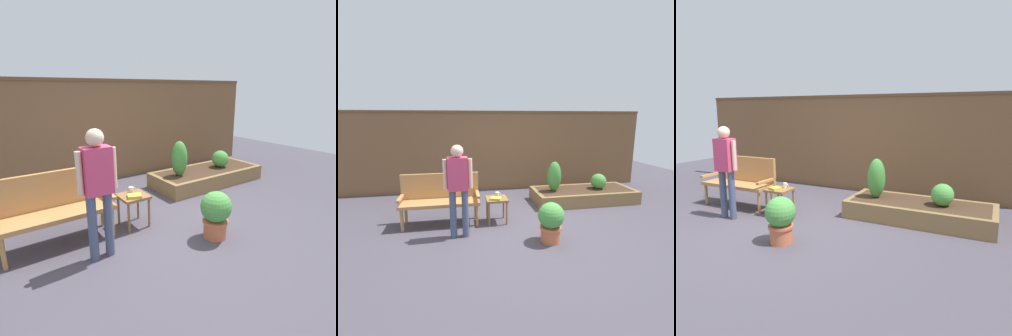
{
  "view_description": "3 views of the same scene",
  "coord_description": "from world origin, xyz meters",
  "views": [
    {
      "loc": [
        -2.15,
        -3.1,
        1.98
      ],
      "look_at": [
        0.4,
        0.51,
        0.72
      ],
      "focal_mm": 30.19,
      "sensor_mm": 36.0,
      "label": 1
    },
    {
      "loc": [
        -1.03,
        -4.24,
        1.98
      ],
      "look_at": [
        -0.03,
        1.09,
        0.9
      ],
      "focal_mm": 27.08,
      "sensor_mm": 36.0,
      "label": 2
    },
    {
      "loc": [
        2.99,
        -3.95,
        1.8
      ],
      "look_at": [
        0.53,
        1.05,
        0.79
      ],
      "focal_mm": 33.76,
      "sensor_mm": 36.0,
      "label": 3
    }
  ],
  "objects": [
    {
      "name": "potted_boxwood",
      "position": [
        0.38,
        -0.63,
        0.37
      ],
      "size": [
        0.42,
        0.42,
        0.66
      ],
      "color": "#C66642",
      "rests_on": "ground_plane"
    },
    {
      "name": "garden_bench",
      "position": [
        -1.4,
        0.49,
        0.54
      ],
      "size": [
        1.44,
        0.48,
        0.94
      ],
      "color": "#B77F47",
      "rests_on": "ground_plane"
    },
    {
      "name": "book_on_table",
      "position": [
        -0.38,
        0.23,
        0.5
      ],
      "size": [
        0.24,
        0.22,
        0.04
      ],
      "primitive_type": "cube",
      "rotation": [
        0.0,
        0.0,
        -0.39
      ],
      "color": "gold",
      "rests_on": "side_table"
    },
    {
      "name": "raised_planter_bed",
      "position": [
        1.88,
        1.16,
        0.15
      ],
      "size": [
        2.4,
        1.0,
        0.3
      ],
      "color": "olive",
      "rests_on": "ground_plane"
    },
    {
      "name": "fence_back",
      "position": [
        0.0,
        2.6,
        1.09
      ],
      "size": [
        8.4,
        0.14,
        2.16
      ],
      "color": "brown",
      "rests_on": "ground_plane"
    },
    {
      "name": "person_by_bench",
      "position": [
        -1.06,
        -0.18,
        0.93
      ],
      "size": [
        0.47,
        0.2,
        1.56
      ],
      "color": "#475170",
      "rests_on": "ground_plane"
    },
    {
      "name": "cup_on_table",
      "position": [
        -0.32,
        0.43,
        0.52
      ],
      "size": [
        0.11,
        0.08,
        0.08
      ],
      "color": "silver",
      "rests_on": "side_table"
    },
    {
      "name": "shrub_near_bench",
      "position": [
        1.12,
        1.14,
        0.65
      ],
      "size": [
        0.31,
        0.31,
        0.69
      ],
      "color": "brown",
      "rests_on": "raised_planter_bed"
    },
    {
      "name": "shrub_far_corner",
      "position": [
        2.24,
        1.14,
        0.48
      ],
      "size": [
        0.36,
        0.36,
        0.36
      ],
      "color": "brown",
      "rests_on": "raised_planter_bed"
    },
    {
      "name": "ground_plane",
      "position": [
        0.0,
        0.0,
        0.0
      ],
      "size": [
        14.0,
        14.0,
        0.0
      ],
      "primitive_type": "plane",
      "color": "#47424C"
    },
    {
      "name": "side_table",
      "position": [
        -0.35,
        0.32,
        0.4
      ],
      "size": [
        0.4,
        0.4,
        0.48
      ],
      "color": "olive",
      "rests_on": "ground_plane"
    }
  ]
}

